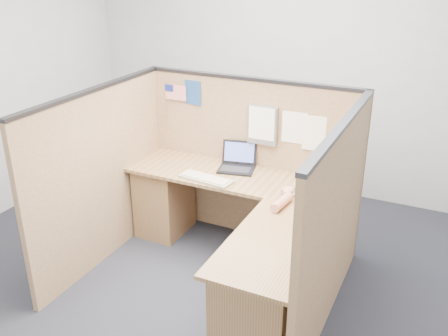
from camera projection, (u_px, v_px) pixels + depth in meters
The scene contains 13 objects.
floor at pixel (201, 288), 4.07m from camera, with size 5.00×5.00×0.00m, color black.
wall_back at pixel (297, 65), 5.38m from camera, with size 5.00×5.00×0.00m, color #ABAFB1.
cubicle_partitions at pixel (224, 183), 4.12m from camera, with size 2.06×1.83×1.53m.
l_desk at pixel (237, 235), 4.07m from camera, with size 1.95×1.75×0.73m.
laptop at pixel (239, 162), 4.47m from camera, with size 0.35×0.36×0.22m.
keyboard at pixel (206, 179), 4.24m from camera, with size 0.49×0.22×0.03m.
mouse at pixel (288, 193), 3.97m from camera, with size 0.11×0.07×0.05m, color silver.
hand_forearm at pixel (284, 199), 3.85m from camera, with size 0.11×0.39×0.08m.
blue_poster at pixel (193, 93), 4.57m from camera, with size 0.17×0.00×0.23m, color navy.
american_flag at pixel (173, 94), 4.65m from camera, with size 0.23×0.01×0.39m.
file_holder at pixel (262, 125), 4.35m from camera, with size 0.27×0.05×0.34m.
paper_left at pixel (294, 128), 4.26m from camera, with size 0.22×0.00×0.28m, color white.
paper_right at pixel (317, 134), 4.19m from camera, with size 0.24×0.00×0.30m, color white.
Camera 1 is at (1.61, -2.94, 2.50)m, focal length 40.00 mm.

